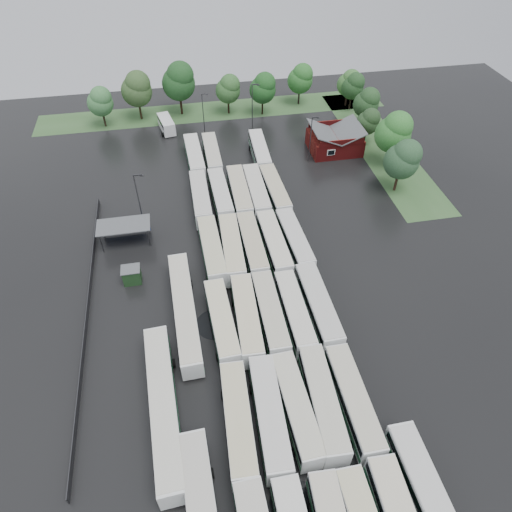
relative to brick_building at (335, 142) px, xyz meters
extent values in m
plane|color=black|center=(-24.00, -42.77, -1.87)|extent=(160.00, 160.00, 0.00)
cube|color=maroon|center=(0.00, 0.03, -0.17)|extent=(10.00, 8.00, 3.40)
cube|color=#4C4F51|center=(-2.50, 0.03, 2.43)|extent=(5.07, 8.60, 2.19)
cube|color=#4C4F51|center=(2.50, 0.03, 2.43)|extent=(5.07, 8.60, 2.19)
cube|color=maroon|center=(0.00, -3.97, 2.03)|extent=(9.00, 0.20, 1.20)
cube|color=silver|center=(-2.00, -4.02, 0.13)|extent=(1.60, 0.12, 1.20)
cylinder|color=#2D2D30|center=(-44.80, -22.77, -0.17)|extent=(0.16, 0.16, 3.40)
cylinder|color=#2D2D30|center=(-37.60, -22.77, -0.17)|extent=(0.16, 0.16, 3.40)
cylinder|color=#2D2D30|center=(-44.80, -19.57, -0.17)|extent=(0.16, 0.16, 3.40)
cylinder|color=#2D2D30|center=(-37.60, -19.57, -0.17)|extent=(0.16, 0.16, 3.40)
cube|color=#4C4F51|center=(-41.20, -21.17, 1.63)|extent=(8.20, 4.20, 0.15)
cube|color=navy|center=(-41.20, -19.27, -0.27)|extent=(7.60, 0.08, 2.60)
cube|color=#163516|center=(-40.20, -30.17, -0.62)|extent=(2.50, 2.00, 2.50)
cube|color=#4C4F51|center=(-40.20, -30.17, 0.69)|extent=(2.70, 2.20, 0.12)
cube|color=#34582B|center=(-22.00, 22.03, -1.86)|extent=(80.00, 10.00, 0.01)
cube|color=#34582B|center=(10.00, 0.03, -1.86)|extent=(10.00, 50.00, 0.01)
cube|color=#2D2D30|center=(-46.20, -34.77, -1.27)|extent=(0.10, 50.00, 1.20)
cylinder|color=black|center=(-25.15, -64.61, -1.38)|extent=(2.75, 1.04, 1.04)
cylinder|color=black|center=(-21.81, -64.76, -1.38)|extent=(2.74, 1.03, 1.03)
cylinder|color=black|center=(-18.86, -64.86, -1.39)|extent=(2.71, 1.02, 1.02)
cylinder|color=black|center=(-15.59, -64.61, -1.36)|extent=(2.87, 1.08, 1.08)
cube|color=silver|center=(-28.57, -55.34, 0.14)|extent=(3.31, 13.27, 3.02)
cube|color=black|center=(-28.57, -55.34, 0.74)|extent=(3.35, 12.74, 0.97)
cube|color=#185B30|center=(-28.57, -55.34, -0.53)|extent=(3.36, 13.01, 0.66)
cube|color=#C1B98F|center=(-28.57, -55.34, 1.70)|extent=(3.19, 12.87, 0.13)
cylinder|color=black|center=(-28.57, -59.55, -1.37)|extent=(2.80, 1.05, 1.05)
cylinder|color=black|center=(-28.57, -51.13, -1.37)|extent=(2.80, 1.05, 1.05)
cube|color=silver|center=(-25.12, -55.34, 0.18)|extent=(3.37, 13.56, 3.08)
cube|color=black|center=(-25.12, -55.34, 0.80)|extent=(3.42, 13.02, 0.99)
cube|color=#245534|center=(-25.12, -55.34, -0.50)|extent=(3.42, 13.29, 0.68)
cube|color=beige|center=(-25.12, -55.34, 1.78)|extent=(3.24, 13.15, 0.13)
cylinder|color=black|center=(-25.12, -59.64, -1.36)|extent=(2.86, 1.08, 1.08)
cylinder|color=black|center=(-25.12, -51.04, -1.36)|extent=(2.86, 1.08, 1.08)
cube|color=silver|center=(-22.01, -54.95, 0.09)|extent=(3.17, 12.95, 2.95)
cube|color=black|center=(-22.01, -54.95, 0.68)|extent=(3.21, 12.44, 0.94)
cube|color=#2B653D|center=(-22.01, -54.95, -0.56)|extent=(3.21, 12.70, 0.65)
cube|color=beige|center=(-22.01, -54.95, 1.62)|extent=(3.04, 12.56, 0.13)
cylinder|color=black|center=(-22.01, -59.06, -1.38)|extent=(2.73, 1.03, 1.03)
cylinder|color=black|center=(-22.01, -50.83, -1.38)|extent=(2.73, 1.03, 1.03)
cube|color=silver|center=(-18.98, -54.85, 0.15)|extent=(3.40, 13.39, 3.04)
cube|color=black|center=(-18.98, -54.85, 0.76)|extent=(3.44, 12.87, 0.97)
cube|color=#175830|center=(-18.98, -54.85, -0.52)|extent=(3.45, 13.13, 0.67)
cube|color=#B6B39F|center=(-18.98, -54.85, 1.73)|extent=(3.27, 12.99, 0.13)
cylinder|color=black|center=(-18.98, -59.10, -1.37)|extent=(2.82, 1.06, 1.06)
cylinder|color=black|center=(-18.98, -50.60, -1.37)|extent=(2.82, 1.06, 1.06)
cube|color=silver|center=(-15.58, -55.27, 0.13)|extent=(2.73, 13.09, 3.00)
cube|color=black|center=(-15.58, -55.27, 0.73)|extent=(2.80, 12.57, 0.96)
cube|color=#205C37|center=(-15.58, -55.27, -0.53)|extent=(2.79, 12.83, 0.66)
cube|color=#B6B19A|center=(-15.58, -55.27, 1.68)|extent=(2.62, 12.70, 0.13)
cylinder|color=black|center=(-15.58, -59.46, -1.37)|extent=(2.78, 1.05, 1.05)
cylinder|color=black|center=(-15.58, -51.08, -1.37)|extent=(2.78, 1.05, 1.05)
cube|color=silver|center=(-28.53, -41.64, 0.09)|extent=(3.20, 12.95, 2.94)
cube|color=black|center=(-28.53, -41.64, 0.68)|extent=(3.25, 12.44, 0.94)
cube|color=#255539|center=(-28.53, -41.64, -0.56)|extent=(3.25, 12.69, 0.65)
cube|color=beige|center=(-28.53, -41.64, 1.61)|extent=(3.08, 12.56, 0.13)
cylinder|color=black|center=(-28.53, -45.75, -1.38)|extent=(2.73, 1.03, 1.03)
cylinder|color=black|center=(-28.53, -37.53, -1.38)|extent=(2.73, 1.03, 1.03)
cube|color=silver|center=(-25.27, -41.68, 0.16)|extent=(3.31, 13.41, 3.05)
cube|color=black|center=(-25.27, -41.68, 0.77)|extent=(3.36, 12.88, 0.98)
cube|color=#235E36|center=(-25.27, -41.68, -0.51)|extent=(3.36, 13.15, 0.67)
cube|color=beige|center=(-25.27, -41.68, 1.74)|extent=(3.18, 13.01, 0.13)
cylinder|color=black|center=(-25.27, -45.94, -1.37)|extent=(2.83, 1.06, 1.06)
cylinder|color=black|center=(-25.27, -37.42, -1.37)|extent=(2.83, 1.06, 1.06)
cube|color=silver|center=(-22.13, -41.49, 0.12)|extent=(2.81, 13.11, 3.00)
cube|color=black|center=(-22.13, -41.49, 0.72)|extent=(2.87, 12.58, 0.96)
cube|color=#175A2E|center=(-22.13, -41.49, -0.54)|extent=(2.86, 12.84, 0.66)
cube|color=#B4AF98|center=(-22.13, -41.49, 1.68)|extent=(2.70, 12.71, 0.13)
cylinder|color=black|center=(-22.13, -45.68, -1.38)|extent=(2.78, 1.05, 1.05)
cylinder|color=black|center=(-22.13, -37.31, -1.38)|extent=(2.78, 1.05, 1.05)
cube|color=silver|center=(-18.89, -41.74, 0.08)|extent=(2.71, 12.80, 2.93)
cube|color=black|center=(-18.89, -41.74, 0.67)|extent=(2.77, 12.29, 0.94)
cube|color=#24623A|center=(-18.89, -41.74, -0.57)|extent=(2.76, 12.54, 0.64)
cube|color=beige|center=(-18.89, -41.74, 1.60)|extent=(2.60, 12.41, 0.13)
cylinder|color=black|center=(-18.89, -45.83, -1.39)|extent=(2.72, 1.02, 1.02)
cylinder|color=black|center=(-18.89, -37.65, -1.39)|extent=(2.72, 1.02, 1.02)
cube|color=silver|center=(-15.56, -41.38, 0.19)|extent=(2.98, 13.57, 3.10)
cube|color=black|center=(-15.56, -41.38, 0.81)|extent=(3.05, 13.03, 0.99)
cube|color=#216537|center=(-15.56, -41.38, -0.49)|extent=(3.04, 13.30, 0.68)
cube|color=#B5B4AC|center=(-15.56, -41.38, 1.80)|extent=(2.87, 13.16, 0.14)
cylinder|color=black|center=(-15.56, -45.71, -1.36)|extent=(2.88, 1.08, 1.08)
cylinder|color=black|center=(-15.56, -37.05, -1.36)|extent=(2.88, 1.08, 1.08)
cube|color=silver|center=(-28.23, -27.91, 0.15)|extent=(3.10, 13.34, 3.04)
cube|color=black|center=(-28.23, -27.91, 0.76)|extent=(3.15, 12.81, 0.97)
cube|color=#1E6032|center=(-28.23, -27.91, -0.52)|extent=(3.15, 13.08, 0.67)
cube|color=#C0BC96|center=(-28.23, -27.91, 1.73)|extent=(2.98, 12.94, 0.13)
cylinder|color=black|center=(-28.23, -32.16, -1.37)|extent=(2.82, 1.06, 1.06)
cylinder|color=black|center=(-28.23, -23.66, -1.37)|extent=(2.82, 1.06, 1.06)
cube|color=silver|center=(-25.18, -28.01, 0.16)|extent=(3.24, 13.39, 3.05)
cube|color=black|center=(-25.18, -28.01, 0.77)|extent=(3.29, 12.86, 0.98)
cube|color=#1F633A|center=(-25.18, -28.01, -0.51)|extent=(3.29, 13.12, 0.67)
cube|color=beige|center=(-25.18, -28.01, 1.74)|extent=(3.12, 12.98, 0.13)
cylinder|color=black|center=(-25.18, -32.27, -1.37)|extent=(2.83, 1.06, 1.06)
cylinder|color=black|center=(-25.18, -23.76, -1.37)|extent=(2.83, 1.06, 1.06)
cube|color=silver|center=(-22.06, -27.91, 0.13)|extent=(2.77, 13.14, 3.01)
cube|color=black|center=(-22.06, -27.91, 0.73)|extent=(2.83, 12.61, 0.96)
cube|color=#24673B|center=(-22.06, -27.91, -0.53)|extent=(2.82, 12.88, 0.66)
cube|color=#B3A98A|center=(-22.06, -27.91, 1.69)|extent=(2.65, 12.74, 0.13)
cylinder|color=black|center=(-22.06, -32.11, -1.37)|extent=(2.79, 1.05, 1.05)
cylinder|color=black|center=(-22.06, -23.70, -1.37)|extent=(2.79, 1.05, 1.05)
cube|color=silver|center=(-18.73, -28.21, 0.15)|extent=(3.05, 13.31, 3.04)
cube|color=black|center=(-18.73, -28.21, 0.76)|extent=(3.10, 12.78, 0.97)
cube|color=#155E2A|center=(-18.73, -28.21, -0.52)|extent=(3.09, 13.04, 0.67)
cube|color=beige|center=(-18.73, -28.21, 1.72)|extent=(2.93, 12.91, 0.13)
cylinder|color=black|center=(-18.73, -32.45, -1.37)|extent=(2.82, 1.06, 1.06)
cylinder|color=black|center=(-18.73, -23.97, -1.37)|extent=(2.82, 1.06, 1.06)
cube|color=silver|center=(-15.43, -27.94, 0.09)|extent=(3.24, 12.94, 2.94)
cube|color=black|center=(-15.43, -27.94, 0.67)|extent=(3.28, 12.43, 0.94)
cube|color=#29633D|center=(-15.43, -27.94, -0.56)|extent=(3.28, 12.69, 0.65)
cube|color=beige|center=(-15.43, -27.94, 1.61)|extent=(3.11, 12.55, 0.13)
cylinder|color=black|center=(-15.43, -32.05, -1.38)|extent=(2.73, 1.03, 1.03)
cylinder|color=black|center=(-15.43, -23.84, -1.38)|extent=(2.73, 1.03, 1.03)
cube|color=silver|center=(-28.60, -14.40, 0.14)|extent=(2.77, 13.20, 3.02)
cube|color=black|center=(-28.60, -14.40, 0.75)|extent=(2.84, 12.67, 0.97)
cube|color=#1A5D30|center=(-28.60, -14.40, -0.52)|extent=(2.83, 12.94, 0.67)
cube|color=beige|center=(-28.60, -14.40, 1.71)|extent=(2.66, 12.80, 0.13)
cylinder|color=black|center=(-28.60, -18.62, -1.37)|extent=(2.80, 1.06, 1.06)
cylinder|color=black|center=(-28.60, -10.18, -1.37)|extent=(2.80, 1.06, 1.06)
cube|color=silver|center=(-25.13, -14.11, 0.10)|extent=(3.00, 12.99, 2.96)
cube|color=black|center=(-25.13, -14.11, 0.69)|extent=(3.05, 12.48, 0.95)
cube|color=#1B6234|center=(-25.13, -14.11, -0.55)|extent=(3.04, 12.74, 0.65)
cube|color=beige|center=(-25.13, -14.11, 1.64)|extent=(2.88, 12.60, 0.13)
cylinder|color=black|center=(-25.13, -18.25, -1.38)|extent=(2.75, 1.03, 1.03)
cylinder|color=black|center=(-25.13, -9.97, -1.38)|extent=(2.75, 1.03, 1.03)
cube|color=silver|center=(-21.82, -14.21, 0.18)|extent=(2.96, 13.47, 3.08)
cube|color=black|center=(-21.82, -14.21, 0.79)|extent=(3.02, 12.93, 0.99)
cube|color=#265D3A|center=(-21.82, -14.21, -0.50)|extent=(3.01, 13.20, 0.68)
cube|color=#B8B094|center=(-21.82, -14.21, 1.77)|extent=(2.84, 13.06, 0.13)
cylinder|color=black|center=(-21.82, -18.51, -1.36)|extent=(2.86, 1.07, 1.07)
cylinder|color=black|center=(-21.82, -9.91, -1.36)|extent=(2.86, 1.07, 1.07)
cube|color=silver|center=(-18.84, -14.32, 0.17)|extent=(2.88, 13.39, 3.06)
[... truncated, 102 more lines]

